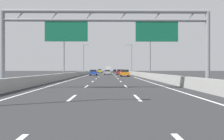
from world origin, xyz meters
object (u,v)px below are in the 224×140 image
Objects in this scene: blue_car at (93,72)px; streetlamp_left_mid at (65,48)px; yellow_car at (100,71)px; streetlamp_right_mid at (149,48)px; orange_car at (125,73)px; streetlamp_right_far at (131,57)px; silver_car at (108,72)px; black_car at (115,71)px; red_car at (120,72)px; box_truck at (108,69)px; streetlamp_left_far at (84,57)px; sign_gantry at (107,29)px.

streetlamp_left_mid is at bearing -102.30° from blue_car.
streetlamp_right_mid is at bearing -80.83° from yellow_car.
streetlamp_right_far is at bearing 81.60° from orange_car.
black_car is (3.85, 64.51, 0.02)m from silver_car.
streetlamp_right_mid is 28.95m from silver_car.
streetlamp_left_mid and streetlamp_right_mid have the same top height.
blue_car is 0.97× the size of yellow_car.
red_car reaches higher than silver_car.
black_car is (7.56, 22.74, -0.06)m from yellow_car.
streetlamp_left_mid is 74.56m from box_truck.
streetlamp_right_far reaches higher than silver_car.
orange_car is at bearing -98.40° from streetlamp_right_far.
streetlamp_left_mid is 1.19× the size of box_truck.
streetlamp_left_far is 2.31× the size of silver_car.
streetlamp_left_mid and streetlamp_left_far have the same top height.
streetlamp_right_far is 11.20m from silver_car.
silver_car is (-3.46, 2.74, -0.05)m from red_car.
red_car is at bearing 99.20° from streetlamp_right_mid.
streetlamp_left_mid is 69.60m from yellow_car.
streetlamp_right_mid reaches higher than orange_car.
streetlamp_right_mid is 25.58m from red_car.
streetlamp_left_mid is at bearing 180.00° from streetlamp_right_mid.
yellow_car is at bearing 90.20° from blue_car.
yellow_car is at bearing -129.07° from box_truck.
streetlamp_right_far is 2.16× the size of yellow_car.
silver_car is at bearing -90.17° from box_truck.
red_car is at bearing 66.29° from streetlamp_left_mid.
streetlamp_right_mid is 1.00× the size of streetlamp_right_far.
streetlamp_right_far is 57.92m from black_car.
orange_car is 64.97m from box_truck.
yellow_car is (-7.17, 44.51, 0.03)m from red_car.
streetlamp_right_far is at bearing -79.49° from box_truck.
streetlamp_right_mid is 2.31× the size of silver_car.
sign_gantry is at bearing -91.84° from black_car.
streetlamp_right_mid is 1.19× the size of box_truck.
red_car is 15.63m from orange_car.
orange_car is at bearing -82.93° from yellow_car.
streetlamp_right_mid is 2.11× the size of orange_car.
streetlamp_left_far is 2.16× the size of yellow_car.
box_truck reaches higher than orange_car.
black_car is at bearing 88.16° from sign_gantry.
red_car is 1.04× the size of black_car.
box_truck reaches higher than blue_car.
streetlamp_right_far is 2.31× the size of silver_car.
blue_car is at bearing -76.60° from streetlamp_left_far.
blue_car is at bearing 94.95° from sign_gantry.
streetlamp_left_far is at bearing 97.36° from sign_gantry.
streetlamp_right_mid is at bearing -67.96° from orange_car.
streetlamp_left_mid reaches higher than blue_car.
blue_car reaches higher than silver_car.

